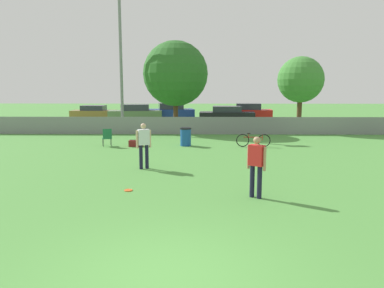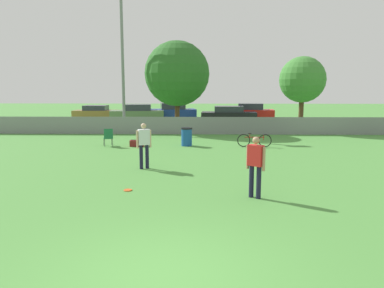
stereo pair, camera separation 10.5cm
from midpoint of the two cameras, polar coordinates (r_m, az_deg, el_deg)
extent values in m
plane|color=#4C8C3D|center=(6.31, -4.24, -19.80)|extent=(120.00, 120.00, 0.00)
cube|color=gray|center=(23.64, 0.02, 2.82)|extent=(27.29, 0.03, 1.10)
cylinder|color=gray|center=(25.61, -10.41, 12.09)|extent=(0.20, 0.20, 9.09)
cylinder|color=#4C331E|center=(25.19, -2.15, 4.47)|extent=(0.32, 0.32, 2.23)
sphere|color=#286023|center=(25.13, -2.18, 10.67)|extent=(4.29, 4.29, 4.29)
cylinder|color=#4C331E|center=(26.16, 16.37, 4.37)|extent=(0.32, 0.32, 2.31)
sphere|color=#3D7F33|center=(26.09, 16.59, 9.39)|extent=(3.04, 3.04, 3.04)
cylinder|color=#191933|center=(13.83, -7.53, -1.97)|extent=(0.13, 0.13, 0.90)
cylinder|color=#191933|center=(13.89, -6.64, -1.91)|extent=(0.13, 0.13, 0.90)
cube|color=silver|center=(13.75, -7.14, 1.05)|extent=(0.46, 0.37, 0.56)
sphere|color=#D8AD8C|center=(13.70, -7.18, 2.75)|extent=(0.20, 0.20, 0.20)
cylinder|color=#D8AD8C|center=(13.69, -8.12, 0.70)|extent=(0.08, 0.08, 0.65)
cylinder|color=#D8AD8C|center=(13.82, -6.17, 0.81)|extent=(0.08, 0.08, 0.65)
cylinder|color=#191933|center=(10.40, 9.33, -5.61)|extent=(0.13, 0.13, 0.90)
cylinder|color=#191933|center=(10.30, 10.42, -5.79)|extent=(0.13, 0.13, 0.90)
cube|color=red|center=(10.19, 9.98, -1.72)|extent=(0.46, 0.42, 0.56)
sphere|color=tan|center=(10.12, 10.04, 0.56)|extent=(0.20, 0.20, 0.20)
cylinder|color=tan|center=(10.32, 8.78, -1.97)|extent=(0.08, 0.08, 0.65)
cylinder|color=tan|center=(10.09, 11.18, -2.27)|extent=(0.08, 0.08, 0.65)
cylinder|color=#E5591E|center=(11.15, -9.48, -6.95)|extent=(0.24, 0.24, 0.03)
torus|color=#E5591E|center=(11.15, -9.48, -6.93)|extent=(0.25, 0.25, 0.03)
cylinder|color=#333338|center=(19.70, -12.00, 0.38)|extent=(0.02, 0.02, 0.39)
cylinder|color=#333338|center=(19.65, -13.14, 0.32)|extent=(0.02, 0.02, 0.39)
cylinder|color=#333338|center=(19.31, -11.84, 0.21)|extent=(0.02, 0.02, 0.39)
cylinder|color=#333338|center=(19.26, -13.01, 0.15)|extent=(0.02, 0.02, 0.39)
cube|color=#1E663F|center=(19.45, -12.52, 0.87)|extent=(0.57, 0.57, 0.03)
cube|color=#1E663F|center=(19.21, -12.47, 1.56)|extent=(0.42, 0.18, 0.49)
torus|color=black|center=(18.91, 8.04, 0.54)|extent=(0.65, 0.07, 0.65)
torus|color=black|center=(19.02, 11.23, 0.50)|extent=(0.65, 0.07, 0.65)
cylinder|color=#A51E19|center=(18.94, 9.65, 1.02)|extent=(0.98, 0.08, 0.04)
cylinder|color=#A51E19|center=(18.91, 8.95, 1.03)|extent=(0.03, 0.03, 0.33)
cylinder|color=#A51E19|center=(18.98, 10.99, 1.00)|extent=(0.03, 0.03, 0.30)
cube|color=black|center=(18.89, 8.96, 1.59)|extent=(0.16, 0.07, 0.04)
cylinder|color=black|center=(18.96, 11.00, 1.45)|extent=(0.05, 0.44, 0.03)
cylinder|color=#194C99|center=(19.07, -0.67, 1.00)|extent=(0.54, 0.54, 0.85)
cylinder|color=black|center=(19.01, -0.67, 2.40)|extent=(0.57, 0.57, 0.08)
cube|color=maroon|center=(19.12, -8.22, 0.11)|extent=(0.69, 0.38, 0.31)
cube|color=black|center=(19.09, -8.23, 0.62)|extent=(0.59, 0.04, 0.02)
cylinder|color=black|center=(36.42, -12.09, 4.36)|extent=(0.63, 0.19, 0.63)
cylinder|color=black|center=(34.85, -12.74, 4.14)|extent=(0.63, 0.19, 0.63)
cylinder|color=black|center=(37.10, -15.81, 4.30)|extent=(0.63, 0.19, 0.63)
cylinder|color=black|center=(35.56, -16.60, 4.08)|extent=(0.63, 0.19, 0.63)
cube|color=olive|center=(35.95, -14.33, 4.53)|extent=(4.01, 1.89, 0.60)
cube|color=#2D333D|center=(35.92, -14.37, 5.37)|extent=(2.09, 1.64, 0.45)
cylinder|color=black|center=(33.83, -5.74, 4.22)|extent=(0.69, 0.25, 0.68)
cylinder|color=black|center=(32.28, -5.79, 4.01)|extent=(0.69, 0.25, 0.68)
cylinder|color=black|center=(34.00, -10.54, 4.14)|extent=(0.69, 0.25, 0.68)
cylinder|color=black|center=(32.46, -10.81, 3.92)|extent=(0.69, 0.25, 0.68)
cube|color=#59724C|center=(33.10, -8.23, 4.48)|extent=(4.74, 2.26, 0.71)
cube|color=#2D333D|center=(33.06, -8.26, 5.56)|extent=(2.53, 1.81, 0.54)
cylinder|color=black|center=(35.07, -0.91, 4.43)|extent=(0.70, 0.30, 0.68)
cylinder|color=black|center=(33.52, -0.54, 4.23)|extent=(0.70, 0.30, 0.68)
cylinder|color=black|center=(34.81, -5.07, 4.36)|extent=(0.70, 0.30, 0.68)
cylinder|color=black|center=(33.25, -4.89, 4.16)|extent=(0.70, 0.30, 0.68)
cube|color=navy|center=(34.12, -2.85, 4.71)|extent=(4.36, 2.49, 0.75)
cube|color=#2D333D|center=(34.08, -2.86, 5.81)|extent=(2.38, 1.93, 0.56)
cylinder|color=black|center=(32.63, 8.19, 3.97)|extent=(0.64, 0.21, 0.63)
cylinder|color=black|center=(31.07, 8.38, 3.73)|extent=(0.64, 0.21, 0.63)
cylinder|color=black|center=(32.56, 3.18, 4.04)|extent=(0.64, 0.21, 0.63)
cylinder|color=black|center=(31.00, 3.12, 3.80)|extent=(0.64, 0.21, 0.63)
cube|color=black|center=(31.77, 5.73, 4.28)|extent=(4.67, 2.02, 0.66)
cube|color=#2D333D|center=(31.73, 5.74, 5.32)|extent=(2.46, 1.69, 0.50)
cylinder|color=black|center=(35.20, 11.00, 4.26)|extent=(0.65, 0.23, 0.64)
cylinder|color=black|center=(33.62, 11.21, 4.04)|extent=(0.65, 0.23, 0.64)
cylinder|color=black|center=(35.09, 6.76, 4.34)|extent=(0.65, 0.23, 0.64)
cylinder|color=black|center=(33.50, 6.78, 4.13)|extent=(0.65, 0.23, 0.64)
cube|color=red|center=(34.31, 8.95, 4.60)|extent=(4.32, 2.17, 0.74)
cube|color=#2D333D|center=(34.27, 8.98, 5.68)|extent=(2.30, 1.78, 0.56)
camera|label=1|loc=(0.05, -89.77, 0.04)|focal=35.00mm
camera|label=2|loc=(0.05, 90.23, -0.04)|focal=35.00mm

